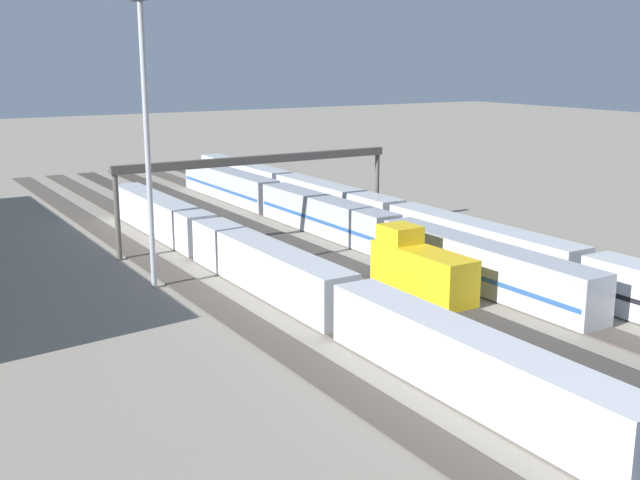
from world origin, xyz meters
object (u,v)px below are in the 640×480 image
train_on_track_4 (336,300)px  train_on_track_1 (325,216)px  train_on_track_2 (420,268)px  light_mast_1 (145,96)px  signal_gantry (259,168)px  train_on_track_0 (398,221)px

train_on_track_4 → train_on_track_1: 29.80m
train_on_track_2 → train_on_track_4: (-3.34, 10.00, -0.07)m
light_mast_1 → signal_gantry: light_mast_1 is taller
light_mast_1 → signal_gantry: size_ratio=0.79×
train_on_track_2 → signal_gantry: (23.01, 2.50, 5.40)m
train_on_track_0 → light_mast_1: size_ratio=4.03×
train_on_track_4 → train_on_track_1: (25.75, -15.00, -0.10)m
train_on_track_2 → train_on_track_4: 10.54m
light_mast_1 → train_on_track_2: bearing=-126.0°
train_on_track_4 → light_mast_1: light_mast_1 is taller
train_on_track_1 → train_on_track_4: bearing=149.8°
signal_gantry → train_on_track_2: bearing=-173.8°
train_on_track_0 → train_on_track_1: same height
signal_gantry → light_mast_1: bearing=124.7°
train_on_track_2 → light_mast_1: size_ratio=0.42×
train_on_track_1 → signal_gantry: 9.36m
train_on_track_0 → train_on_track_1: bearing=39.3°
train_on_track_2 → train_on_track_1: train_on_track_2 is taller
train_on_track_2 → train_on_track_1: size_ratio=0.14×
train_on_track_4 → signal_gantry: bearing=-15.9°
train_on_track_2 → train_on_track_1: 22.96m
train_on_track_0 → train_on_track_4: train_on_track_4 is taller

